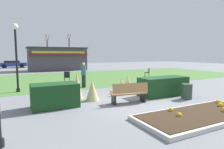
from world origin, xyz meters
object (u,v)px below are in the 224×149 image
at_px(person_strolling, 84,75).
at_px(cafe_chair_east, 148,72).
at_px(tree_right_bg, 69,51).
at_px(tree_left_bg, 47,52).
at_px(trash_bin, 187,91).
at_px(parked_car_west_slot, 13,64).
at_px(food_kiosk, 57,59).
at_px(lamppost_mid, 16,49).
at_px(cafe_chair_west, 67,76).
at_px(park_bench, 129,93).

bearing_deg(person_strolling, cafe_chair_east, -81.75).
bearing_deg(tree_right_bg, tree_left_bg, -152.71).
bearing_deg(trash_bin, cafe_chair_east, 64.27).
bearing_deg(parked_car_west_slot, food_kiosk, -55.71).
xyz_separation_m(cafe_chair_east, tree_right_bg, (-0.45, 28.62, 2.57)).
height_order(cafe_chair_east, tree_left_bg, tree_left_bg).
height_order(person_strolling, parked_car_west_slot, person_strolling).
xyz_separation_m(lamppost_mid, food_kiosk, (5.26, 15.07, -0.92)).
bearing_deg(tree_left_bg, parked_car_west_slot, -141.35).
distance_m(parked_car_west_slot, tree_left_bg, 8.39).
height_order(cafe_chair_west, tree_left_bg, tree_left_bg).
relative_size(cafe_chair_west, parked_car_west_slot, 0.21).
bearing_deg(lamppost_mid, cafe_chair_west, 32.53).
bearing_deg(cafe_chair_west, trash_bin, -63.26).
xyz_separation_m(food_kiosk, person_strolling, (-1.25, -15.35, -0.76)).
distance_m(cafe_chair_east, tree_right_bg, 28.74).
bearing_deg(cafe_chair_west, person_strolling, -77.83).
distance_m(cafe_chair_west, person_strolling, 2.57).
relative_size(cafe_chair_west, tree_left_bg, 0.14).
height_order(trash_bin, tree_left_bg, tree_left_bg).
relative_size(trash_bin, food_kiosk, 0.10).
height_order(food_kiosk, cafe_chair_west, food_kiosk).
height_order(food_kiosk, tree_right_bg, tree_right_bg).
bearing_deg(cafe_chair_east, cafe_chair_west, -177.66).
height_order(trash_bin, tree_right_bg, tree_right_bg).
bearing_deg(cafe_chair_east, person_strolling, -159.56).
xyz_separation_m(lamppost_mid, tree_left_bg, (5.92, 28.47, 0.21)).
distance_m(park_bench, parked_car_west_slot, 29.09).
relative_size(lamppost_mid, tree_left_bg, 0.65).
bearing_deg(lamppost_mid, park_bench, -49.52).
distance_m(cafe_chair_west, parked_car_west_slot, 21.54).
relative_size(cafe_chair_east, tree_right_bg, 0.13).
distance_m(lamppost_mid, cafe_chair_west, 4.58).
bearing_deg(trash_bin, tree_right_bg, 84.45).
bearing_deg(person_strolling, park_bench, 173.45).
distance_m(food_kiosk, tree_left_bg, 13.47).
height_order(lamppost_mid, parked_car_west_slot, lamppost_mid).
bearing_deg(lamppost_mid, food_kiosk, 70.76).
bearing_deg(parked_car_west_slot, tree_left_bg, 38.65).
bearing_deg(parked_car_west_slot, person_strolling, -79.40).
bearing_deg(cafe_chair_west, cafe_chair_east, 2.34).
bearing_deg(tree_right_bg, cafe_chair_west, -104.83).
height_order(park_bench, tree_right_bg, tree_right_bg).
relative_size(park_bench, tree_left_bg, 0.28).
bearing_deg(tree_right_bg, parked_car_west_slot, -146.11).
height_order(trash_bin, food_kiosk, food_kiosk).
height_order(park_bench, parked_car_west_slot, parked_car_west_slot).
bearing_deg(cafe_chair_east, parked_car_west_slot, 119.94).
bearing_deg(food_kiosk, person_strolling, -94.66).
bearing_deg(tree_right_bg, food_kiosk, -110.05).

